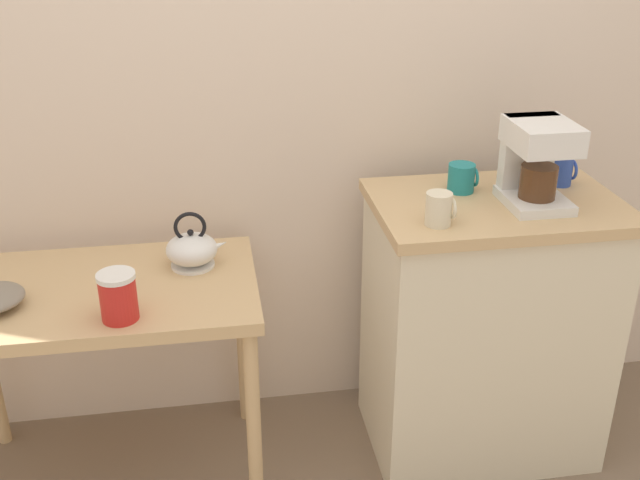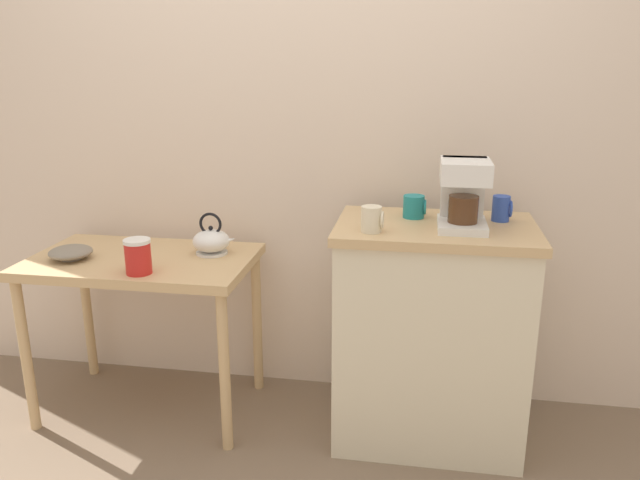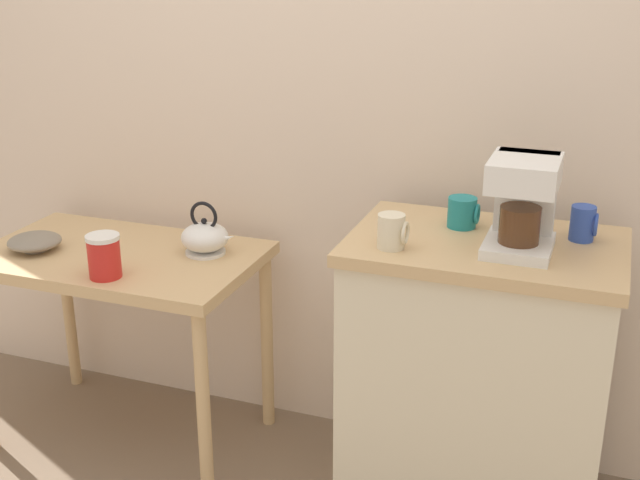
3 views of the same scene
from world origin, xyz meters
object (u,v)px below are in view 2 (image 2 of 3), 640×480
Objects in this scene: bowl_stoneware at (71,252)px; canister_enamel at (138,256)px; teakettle at (212,241)px; coffee_maker at (464,191)px; mug_dark_teal at (414,207)px; mug_small_cream at (372,219)px; mug_blue at (502,208)px.

canister_enamel reaches higher than bowl_stoneware.
teakettle is 1.08m from coffee_maker.
mug_dark_teal is (1.42, 0.17, 0.21)m from bowl_stoneware.
coffee_maker is 2.84× the size of mug_dark_teal.
mug_small_cream is at bearing -160.51° from coffee_maker.
teakettle is at bearing -179.97° from mug_dark_teal.
mug_blue is at bearing 26.63° from mug_small_cream.
canister_enamel is 1.39× the size of mug_blue.
mug_small_cream reaches higher than bowl_stoneware.
teakettle is at bearing -179.77° from mug_blue.
coffee_maker is 2.60× the size of mug_blue.
mug_dark_teal is (-0.18, 0.12, -0.10)m from coffee_maker.
bowl_stoneware is at bearing 162.02° from canister_enamel.
bowl_stoneware is 1.44m from mug_dark_teal.
mug_small_cream is (1.27, -0.07, 0.21)m from bowl_stoneware.
teakettle is at bearing 173.21° from coffee_maker.
mug_dark_teal reaches higher than bowl_stoneware.
mug_blue reaches higher than canister_enamel.
canister_enamel is (0.36, -0.12, 0.04)m from bowl_stoneware.
mug_dark_teal is at bearing 0.03° from teakettle.
canister_enamel is 0.54× the size of coffee_maker.
mug_small_cream is 1.05× the size of mug_dark_teal.
teakettle is 0.88m from mug_dark_teal.
mug_dark_teal is at bearing 15.40° from canister_enamel.
coffee_maker is 2.69× the size of mug_small_cream.
mug_blue reaches higher than teakettle.
bowl_stoneware is 0.69× the size of coffee_maker.
bowl_stoneware is 0.59m from teakettle.
mug_small_cream is 0.55m from mug_blue.
teakettle is 0.77m from mug_small_cream.
coffee_maker reaches higher than bowl_stoneware.
mug_blue reaches higher than mug_dark_teal.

